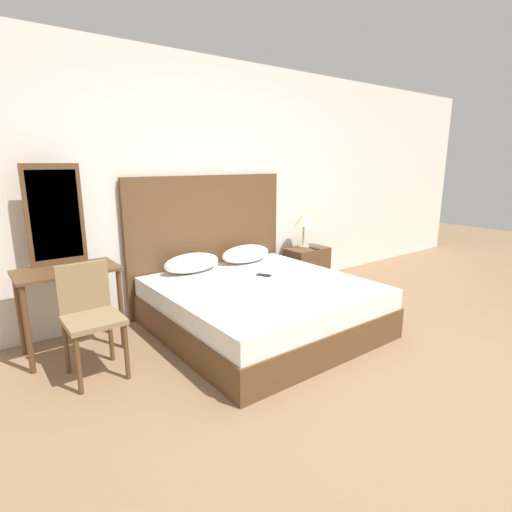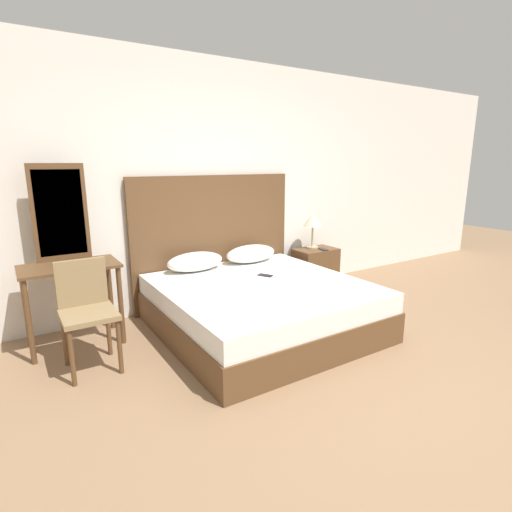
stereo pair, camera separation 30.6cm
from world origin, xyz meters
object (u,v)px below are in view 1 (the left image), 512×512
object	(u,v)px
table_lamp	(304,221)
vanity_desk	(68,286)
bed	(262,307)
chair	(90,311)
nightstand	(307,268)
phone_on_bed	(264,275)
phone_on_nightstand	(315,248)

from	to	relation	value
table_lamp	vanity_desk	world-z (taller)	table_lamp
bed	chair	xyz separation A→B (m)	(-1.55, 0.15, 0.27)
table_lamp	nightstand	bearing A→B (deg)	-86.12
vanity_desk	chair	distance (m)	0.49
nightstand	table_lamp	world-z (taller)	table_lamp
bed	chair	world-z (taller)	chair
bed	vanity_desk	size ratio (longest dim) A/B	2.38
phone_on_bed	nightstand	distance (m)	1.26
table_lamp	chair	distance (m)	2.94
phone_on_bed	phone_on_nightstand	distance (m)	1.26
nightstand	table_lamp	size ratio (longest dim) A/B	1.20
bed	nightstand	world-z (taller)	nightstand
phone_on_nightstand	chair	distance (m)	2.94
chair	bed	bearing A→B (deg)	-5.37
chair	nightstand	bearing A→B (deg)	11.34
table_lamp	bed	bearing A→B (deg)	-148.74
bed	phone_on_nightstand	world-z (taller)	phone_on_nightstand
bed	vanity_desk	distance (m)	1.74
table_lamp	vanity_desk	size ratio (longest dim) A/B	0.56
table_lamp	phone_on_nightstand	world-z (taller)	table_lamp
phone_on_nightstand	vanity_desk	bearing A→B (deg)	-179.85
phone_on_bed	phone_on_nightstand	size ratio (longest dim) A/B	1.02
phone_on_bed	nightstand	xyz separation A→B (m)	(1.13, 0.52, -0.22)
table_lamp	vanity_desk	xyz separation A→B (m)	(-2.88, -0.17, -0.28)
phone_on_nightstand	nightstand	bearing A→B (deg)	118.13
bed	phone_on_nightstand	bearing A→B (deg)	25.02
vanity_desk	nightstand	bearing A→B (deg)	1.90
bed	nightstand	size ratio (longest dim) A/B	3.54
phone_on_nightstand	vanity_desk	xyz separation A→B (m)	(-2.93, -0.01, 0.06)
phone_on_bed	phone_on_nightstand	bearing A→B (deg)	20.39
phone_on_bed	table_lamp	xyz separation A→B (m)	(1.12, 0.60, 0.39)
bed	vanity_desk	xyz separation A→B (m)	(-1.58, 0.62, 0.36)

